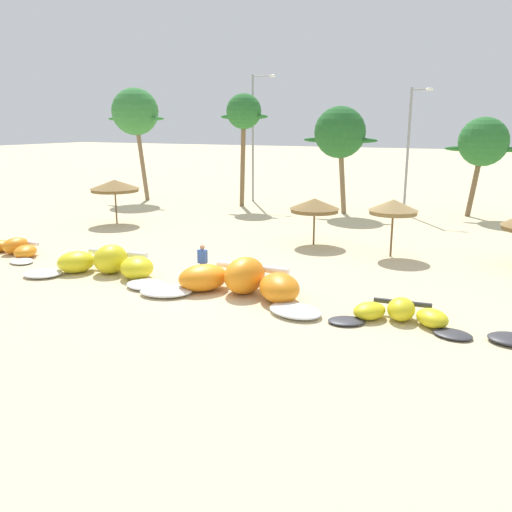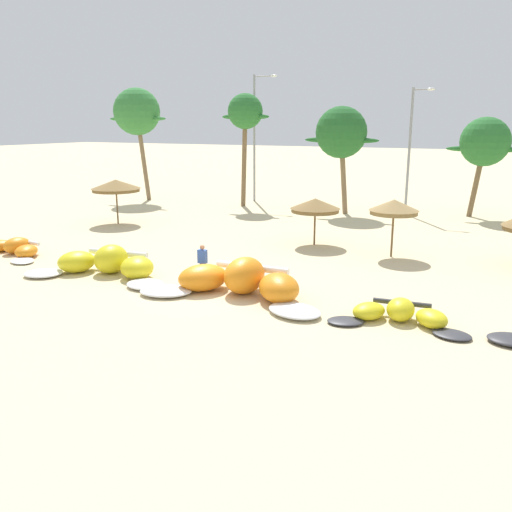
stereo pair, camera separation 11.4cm
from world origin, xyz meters
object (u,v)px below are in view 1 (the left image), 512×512
object	(u,v)px
kite_left	(106,264)
beach_umbrella_near_van	(115,186)
kite_left_of_center	(240,282)
lamppost_west	(255,132)
palm_center_left	(483,143)
kite_far_left	(11,248)
palm_left_of_gap	(340,133)
kite_center	(400,314)
beach_umbrella_near_palms	(393,207)
palm_leftmost	(135,112)
lamppost_west_center	(410,145)
beach_umbrella_middle	(315,205)
palm_left	(244,114)
person_near_kites	(203,264)

from	to	relation	value
kite_left	beach_umbrella_near_van	size ratio (longest dim) A/B	2.19
kite_left_of_center	lamppost_west	xyz separation A→B (m)	(-10.82, 23.31, 5.16)
kite_left_of_center	palm_center_left	size ratio (longest dim) A/B	1.12
kite_far_left	palm_center_left	size ratio (longest dim) A/B	0.78
kite_far_left	palm_left_of_gap	size ratio (longest dim) A/B	0.70
kite_center	beach_umbrella_near_palms	distance (m)	9.50
kite_left	palm_left_of_gap	xyz separation A→B (m)	(3.92, 20.39, 5.26)
palm_center_left	lamppost_west	size ratio (longest dim) A/B	0.67
kite_far_left	kite_left	bearing A→B (deg)	-6.96
kite_far_left	kite_center	bearing A→B (deg)	-2.97
kite_far_left	beach_umbrella_near_palms	size ratio (longest dim) A/B	1.88
kite_far_left	palm_leftmost	size ratio (longest dim) A/B	0.57
palm_center_left	kite_far_left	bearing A→B (deg)	-132.09
lamppost_west	lamppost_west_center	world-z (taller)	lamppost_west
palm_center_left	beach_umbrella_middle	bearing A→B (deg)	-118.30
kite_left	kite_center	size ratio (longest dim) A/B	1.47
palm_left	beach_umbrella_middle	bearing A→B (deg)	-47.69
kite_center	beach_umbrella_middle	size ratio (longest dim) A/B	1.77
person_near_kites	lamppost_west_center	distance (m)	21.96
person_near_kites	palm_left_of_gap	xyz separation A→B (m)	(-0.47, 19.58, 4.92)
person_near_kites	kite_left_of_center	bearing A→B (deg)	-20.12
beach_umbrella_near_palms	lamppost_west	size ratio (longest dim) A/B	0.28
palm_left	beach_umbrella_near_van	bearing A→B (deg)	-111.20
kite_left	beach_umbrella_middle	xyz separation A→B (m)	(6.01, 9.64, 1.67)
kite_center	beach_umbrella_middle	xyz separation A→B (m)	(-6.60, 9.81, 1.87)
kite_left	lamppost_west_center	world-z (taller)	lamppost_west_center
kite_left_of_center	kite_center	bearing A→B (deg)	-1.91
kite_left_of_center	beach_umbrella_near_van	distance (m)	17.50
lamppost_west_center	beach_umbrella_near_van	bearing A→B (deg)	-143.50
beach_umbrella_near_van	lamppost_west	xyz separation A→B (m)	(3.50, 13.44, 3.20)
palm_leftmost	lamppost_west_center	distance (m)	22.45
beach_umbrella_middle	palm_left	xyz separation A→B (m)	(-9.74, 10.70, 4.98)
kite_center	palm_left_of_gap	xyz separation A→B (m)	(-8.69, 20.57, 5.45)
palm_left_of_gap	lamppost_west	world-z (taller)	lamppost_west
beach_umbrella_near_palms	palm_center_left	size ratio (longest dim) A/B	0.41
kite_left	palm_leftmost	bearing A→B (deg)	124.58
beach_umbrella_middle	beach_umbrella_near_palms	bearing A→B (deg)	-11.07
kite_left_of_center	person_near_kites	bearing A→B (deg)	159.88
palm_leftmost	palm_left	distance (m)	9.95
lamppost_west	palm_center_left	bearing A→B (deg)	-0.79
beach_umbrella_near_van	person_near_kites	size ratio (longest dim) A/B	1.96
kite_left	palm_left	xyz separation A→B (m)	(-3.73, 20.34, 6.65)
lamppost_west	lamppost_west_center	distance (m)	12.93
palm_leftmost	beach_umbrella_middle	bearing A→B (deg)	-27.37
person_near_kites	beach_umbrella_near_palms	bearing A→B (deg)	53.23
kite_left_of_center	beach_umbrella_near_van	bearing A→B (deg)	145.45
kite_far_left	beach_umbrella_near_van	size ratio (longest dim) A/B	1.68
palm_left	lamppost_west	world-z (taller)	lamppost_west
kite_far_left	beach_umbrella_near_palms	bearing A→B (deg)	24.82
kite_left_of_center	palm_leftmost	bearing A→B (deg)	135.58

